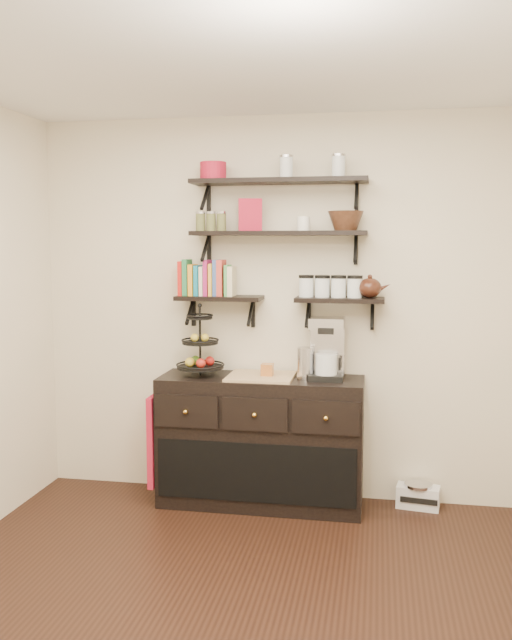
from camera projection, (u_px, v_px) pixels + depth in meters
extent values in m
plane|color=black|center=(228.00, 624.00, 3.25)|extent=(3.50, 3.50, 0.00)
cube|color=white|center=(225.00, 39.00, 2.94)|extent=(3.50, 3.50, 0.02)
cube|color=beige|center=(281.00, 309.00, 4.81)|extent=(3.50, 0.02, 2.70)
cube|color=black|center=(279.00, 181.00, 4.57)|extent=(1.20, 0.27, 0.03)
cube|color=black|center=(209.00, 200.00, 4.80)|extent=(0.02, 0.03, 0.20)
cube|color=black|center=(357.00, 199.00, 4.61)|extent=(0.02, 0.03, 0.20)
cube|color=black|center=(279.00, 233.00, 4.61)|extent=(1.20, 0.27, 0.03)
cube|color=black|center=(209.00, 250.00, 4.84)|extent=(0.02, 0.03, 0.20)
cube|color=black|center=(356.00, 250.00, 4.65)|extent=(0.02, 0.03, 0.20)
cube|color=black|center=(219.00, 298.00, 4.75)|extent=(0.60, 0.25, 0.03)
cube|color=black|center=(194.00, 312.00, 4.91)|extent=(0.02, 0.03, 0.20)
cube|color=black|center=(253.00, 313.00, 4.83)|extent=(0.03, 0.03, 0.20)
cube|color=black|center=(340.00, 300.00, 4.60)|extent=(0.60, 0.25, 0.03)
cube|color=black|center=(309.00, 314.00, 4.76)|extent=(0.03, 0.03, 0.20)
cube|color=black|center=(372.00, 315.00, 4.68)|extent=(0.02, 0.03, 0.20)
cube|color=red|center=(184.00, 281.00, 4.79)|extent=(0.02, 0.15, 0.20)
cube|color=#276F41|center=(189.00, 278.00, 4.78)|extent=(0.03, 0.15, 0.24)
cube|color=orange|center=(194.00, 281.00, 4.77)|extent=(0.04, 0.15, 0.21)
cube|color=#157797|center=(199.00, 278.00, 4.76)|extent=(0.03, 0.15, 0.25)
cube|color=beige|center=(203.00, 280.00, 4.76)|extent=(0.03, 0.15, 0.22)
cube|color=#A81E63|center=(209.00, 277.00, 4.75)|extent=(0.04, 0.15, 0.26)
cube|color=gold|center=(214.00, 279.00, 4.75)|extent=(0.03, 0.15, 0.23)
cube|color=#3B5495|center=(219.00, 282.00, 4.74)|extent=(0.03, 0.15, 0.20)
cube|color=#CC3F35|center=(225.00, 279.00, 4.73)|extent=(0.04, 0.15, 0.24)
cube|color=#4D9F54|center=(230.00, 281.00, 4.73)|extent=(0.03, 0.15, 0.21)
cube|color=beige|center=(235.00, 278.00, 4.72)|extent=(0.03, 0.15, 0.25)
cylinder|color=silver|center=(306.00, 288.00, 4.64)|extent=(0.10, 0.10, 0.13)
cylinder|color=silver|center=(322.00, 288.00, 4.62)|extent=(0.10, 0.10, 0.13)
cylinder|color=silver|center=(338.00, 288.00, 4.60)|extent=(0.10, 0.10, 0.13)
cylinder|color=silver|center=(355.00, 288.00, 4.58)|extent=(0.10, 0.10, 0.13)
cube|color=black|center=(261.00, 441.00, 4.70)|extent=(1.40, 0.45, 0.90)
cube|color=tan|center=(261.00, 376.00, 4.64)|extent=(0.45, 0.41, 0.02)
sphere|color=gold|center=(185.00, 412.00, 4.50)|extent=(0.04, 0.04, 0.04)
sphere|color=gold|center=(254.00, 415.00, 4.42)|extent=(0.04, 0.04, 0.04)
sphere|color=gold|center=(326.00, 418.00, 4.34)|extent=(0.04, 0.04, 0.04)
cylinder|color=black|center=(200.00, 341.00, 4.69)|extent=(0.02, 0.02, 0.48)
cylinder|color=black|center=(200.00, 367.00, 4.72)|extent=(0.33, 0.33, 0.01)
cylinder|color=black|center=(200.00, 343.00, 4.70)|extent=(0.25, 0.25, 0.02)
cylinder|color=black|center=(200.00, 318.00, 4.68)|extent=(0.17, 0.17, 0.02)
sphere|color=#B21914|center=(210.00, 361.00, 4.74)|extent=(0.07, 0.07, 0.07)
sphere|color=gold|center=(195.00, 338.00, 4.70)|extent=(0.06, 0.06, 0.06)
cube|color=#A15A25|center=(267.00, 370.00, 4.63)|extent=(0.08, 0.08, 0.08)
cube|color=black|center=(326.00, 377.00, 4.56)|extent=(0.23, 0.21, 0.04)
cube|color=silver|center=(328.00, 349.00, 4.62)|extent=(0.23, 0.09, 0.36)
cube|color=silver|center=(327.00, 323.00, 4.52)|extent=(0.23, 0.21, 0.07)
cylinder|color=silver|center=(326.00, 364.00, 4.53)|extent=(0.15, 0.15, 0.14)
cylinder|color=silver|center=(305.00, 364.00, 4.56)|extent=(0.11, 0.11, 0.22)
cube|color=maroon|center=(156.00, 439.00, 4.73)|extent=(0.04, 0.27, 0.64)
cube|color=silver|center=(418.00, 497.00, 4.67)|extent=(0.31, 0.18, 0.15)
cylinder|color=silver|center=(418.00, 485.00, 4.66)|extent=(0.22, 0.22, 0.02)
cube|color=black|center=(419.00, 501.00, 4.59)|extent=(0.25, 0.05, 0.04)
cube|color=#A5122B|center=(250.00, 215.00, 4.63)|extent=(0.17, 0.09, 0.22)
cylinder|color=white|center=(303.00, 224.00, 4.58)|extent=(0.09, 0.09, 0.10)
cylinder|color=#A5122B|center=(213.00, 171.00, 4.65)|extent=(0.18, 0.18, 0.12)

